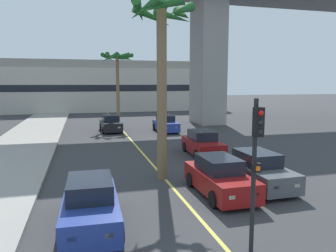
{
  "coord_description": "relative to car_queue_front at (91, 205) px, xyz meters",
  "views": [
    {
      "loc": [
        -3.76,
        -0.09,
        4.6
      ],
      "look_at": [
        0.0,
        14.0,
        2.64
      ],
      "focal_mm": 34.7,
      "sensor_mm": 36.0,
      "label": 1
    }
  ],
  "objects": [
    {
      "name": "lane_stripe_center",
      "position": [
        3.59,
        13.87,
        -0.72
      ],
      "size": [
        0.14,
        56.0,
        0.01
      ],
      "primitive_type": "cube",
      "color": "#DBCC4C",
      "rests_on": "ground"
    },
    {
      "name": "pier_building_backdrop",
      "position": [
        3.59,
        44.32,
        3.23
      ],
      "size": [
        39.07,
        8.04,
        8.02
      ],
      "color": "beige",
      "rests_on": "ground"
    },
    {
      "name": "car_queue_front",
      "position": [
        0.0,
        0.0,
        0.0
      ],
      "size": [
        1.91,
        4.14,
        1.56
      ],
      "color": "navy",
      "rests_on": "ground"
    },
    {
      "name": "car_queue_second",
      "position": [
        5.23,
        1.76,
        0.0
      ],
      "size": [
        1.87,
        4.12,
        1.56
      ],
      "color": "maroon",
      "rests_on": "ground"
    },
    {
      "name": "car_queue_third",
      "position": [
        7.43,
        19.13,
        0.0
      ],
      "size": [
        1.86,
        4.11,
        1.56
      ],
      "color": "navy",
      "rests_on": "ground"
    },
    {
      "name": "car_queue_fourth",
      "position": [
        2.43,
        20.52,
        0.0
      ],
      "size": [
        1.96,
        4.16,
        1.56
      ],
      "color": "black",
      "rests_on": "ground"
    },
    {
      "name": "car_queue_fifth",
      "position": [
        7.21,
        8.86,
        0.0
      ],
      "size": [
        1.96,
        4.16,
        1.56
      ],
      "color": "maroon",
      "rests_on": "ground"
    },
    {
      "name": "car_queue_sixth",
      "position": [
        7.31,
        2.3,
        0.0
      ],
      "size": [
        1.9,
        4.13,
        1.56
      ],
      "color": "#4C5156",
      "rests_on": "ground"
    },
    {
      "name": "traffic_light_median_near",
      "position": [
        4.18,
        -2.82,
        1.99
      ],
      "size": [
        0.24,
        0.37,
        4.2
      ],
      "color": "black",
      "rests_on": "ground"
    },
    {
      "name": "palm_tree_near_median",
      "position": [
        3.6,
        24.63,
        5.83
      ],
      "size": [
        3.49,
        3.46,
        7.77
      ],
      "color": "brown",
      "rests_on": "ground"
    },
    {
      "name": "palm_tree_mid_median",
      "position": [
        3.47,
        4.48,
        5.64
      ],
      "size": [
        3.16,
        3.17,
        8.36
      ],
      "color": "brown",
      "rests_on": "ground"
    }
  ]
}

